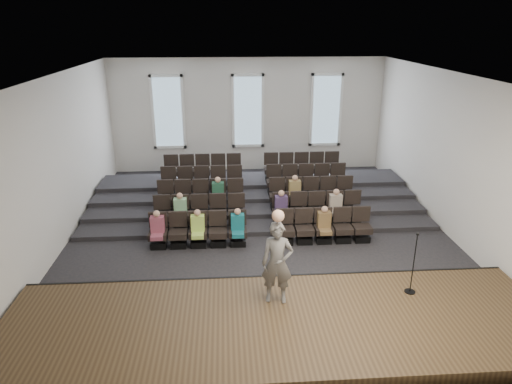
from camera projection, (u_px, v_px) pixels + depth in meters
ground at (260, 235)px, 14.61m from camera, size 14.00×14.00×0.00m
ceiling at (261, 75)px, 12.85m from camera, size 12.00×14.00×0.02m
wall_back at (248, 115)px, 20.29m from camera, size 12.00×0.04×5.00m
wall_front at (295, 288)px, 7.18m from camera, size 12.00×0.04×5.00m
wall_left at (55, 165)px, 13.34m from camera, size 0.04×14.00×5.00m
wall_right at (454, 157)px, 14.13m from camera, size 0.04×14.00×5.00m
stage at (279, 329)px, 9.76m from camera, size 11.80×3.60×0.50m
stage_lip at (270, 285)px, 11.41m from camera, size 11.80×0.06×0.52m
risers at (254, 194)px, 17.50m from camera, size 11.80×4.80×0.60m
seating_rows at (257, 198)px, 15.81m from camera, size 6.80×4.70×1.67m
windows at (248, 111)px, 20.15m from camera, size 8.44×0.10×3.24m
audience at (249, 210)px, 14.51m from camera, size 6.05×2.64×1.10m
speaker at (277, 263)px, 10.01m from camera, size 0.76×0.55×1.92m
mic_stand at (412, 275)px, 10.50m from camera, size 0.26×0.26×1.53m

